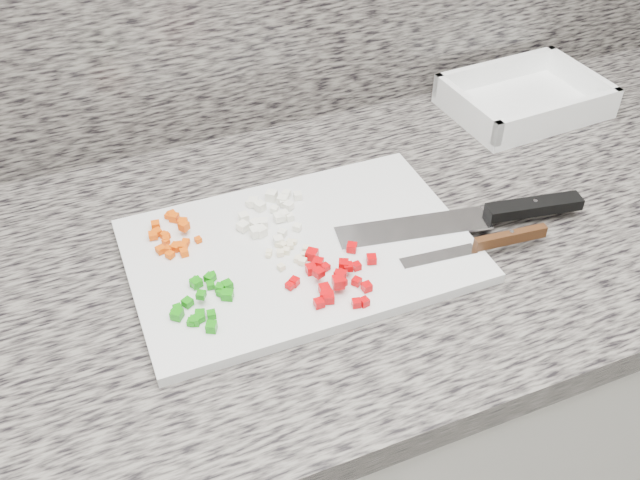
{
  "coord_description": "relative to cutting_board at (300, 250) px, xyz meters",
  "views": [
    {
      "loc": [
        -0.25,
        0.77,
        1.52
      ],
      "look_at": [
        0.01,
        1.4,
        0.93
      ],
      "focal_mm": 40.0,
      "sensor_mm": 36.0,
      "label": 1
    }
  ],
  "objects": [
    {
      "name": "cabinet",
      "position": [
        0.01,
        0.02,
        -0.48
      ],
      "size": [
        3.92,
        0.62,
        0.86
      ],
      "primitive_type": "cube",
      "color": "silver",
      "rests_on": "ground"
    },
    {
      "name": "countertop",
      "position": [
        0.01,
        0.02,
        -0.03
      ],
      "size": [
        3.96,
        0.64,
        0.04
      ],
      "primitive_type": "cube",
      "color": "slate",
      "rests_on": "cabinet"
    },
    {
      "name": "cutting_board",
      "position": [
        0.0,
        0.0,
        0.0
      ],
      "size": [
        0.44,
        0.29,
        0.01
      ],
      "primitive_type": "cube",
      "rotation": [
        0.0,
        0.0,
        -0.01
      ],
      "color": "silver",
      "rests_on": "countertop"
    },
    {
      "name": "carrot_pile",
      "position": [
        -0.15,
        0.08,
        0.01
      ],
      "size": [
        0.06,
        0.09,
        0.02
      ],
      "color": "#E24C04",
      "rests_on": "cutting_board"
    },
    {
      "name": "onion_pile",
      "position": [
        -0.02,
        0.07,
        0.01
      ],
      "size": [
        0.11,
        0.11,
        0.01
      ],
      "color": "white",
      "rests_on": "cutting_board"
    },
    {
      "name": "green_pepper_pile",
      "position": [
        -0.14,
        -0.05,
        0.01
      ],
      "size": [
        0.08,
        0.09,
        0.02
      ],
      "color": "#137F0B",
      "rests_on": "cutting_board"
    },
    {
      "name": "red_pepper_pile",
      "position": [
        0.01,
        -0.08,
        0.02
      ],
      "size": [
        0.12,
        0.11,
        0.02
      ],
      "color": "#C30207",
      "rests_on": "cutting_board"
    },
    {
      "name": "garlic_pile",
      "position": [
        -0.02,
        -0.01,
        0.01
      ],
      "size": [
        0.06,
        0.06,
        0.01
      ],
      "color": "#F6EABE",
      "rests_on": "cutting_board"
    },
    {
      "name": "chef_knife",
      "position": [
        0.26,
        -0.04,
        0.01
      ],
      "size": [
        0.34,
        0.09,
        0.02
      ],
      "rotation": [
        0.0,
        0.0,
        -0.17
      ],
      "color": "white",
      "rests_on": "cutting_board"
    },
    {
      "name": "paring_knife",
      "position": [
        0.23,
        -0.09,
        0.01
      ],
      "size": [
        0.2,
        0.03,
        0.02
      ],
      "rotation": [
        0.0,
        0.0,
        -0.09
      ],
      "color": "white",
      "rests_on": "cutting_board"
    },
    {
      "name": "tray",
      "position": [
        0.48,
        0.2,
        0.01
      ],
      "size": [
        0.26,
        0.19,
        0.05
      ],
      "rotation": [
        0.0,
        0.0,
        0.05
      ],
      "color": "white",
      "rests_on": "countertop"
    }
  ]
}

